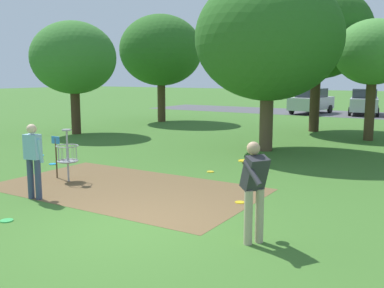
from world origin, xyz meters
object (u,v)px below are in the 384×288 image
at_px(tree_mid_right, 268,38).
at_px(tree_far_center, 318,33).
at_px(disc_golf_basket, 66,153).
at_px(tree_far_right, 74,58).
at_px(tree_near_left, 161,51).
at_px(parked_car_center_left, 364,102).
at_px(player_throwing, 254,186).
at_px(frisbee_near_basket, 240,202).
at_px(parked_car_leftmost, 311,101).
at_px(frisbee_far_left, 7,221).
at_px(tree_near_right, 373,53).
at_px(player_foreground_watching, 33,157).
at_px(frisbee_mid_grass, 210,172).
at_px(frisbee_far_right, 53,164).

bearing_deg(tree_mid_right, tree_far_center, 91.41).
xyz_separation_m(disc_golf_basket, tree_far_right, (-6.96, 7.05, 2.83)).
bearing_deg(tree_mid_right, tree_near_left, 145.03).
height_order(tree_near_left, tree_far_center, tree_far_center).
bearing_deg(tree_far_center, tree_near_left, -179.58).
relative_size(disc_golf_basket, parked_car_center_left, 0.31).
distance_m(player_throwing, frisbee_near_basket, 2.56).
height_order(disc_golf_basket, parked_car_center_left, parked_car_center_left).
bearing_deg(player_throwing, parked_car_leftmost, 104.72).
distance_m(disc_golf_basket, frisbee_far_left, 3.39).
relative_size(frisbee_far_left, tree_mid_right, 0.04).
bearing_deg(parked_car_leftmost, disc_golf_basket, -88.15).
xyz_separation_m(tree_far_center, parked_car_center_left, (0.24, 11.39, -3.88)).
bearing_deg(parked_car_leftmost, tree_near_right, -63.25).
relative_size(frisbee_near_basket, tree_far_center, 0.03).
xyz_separation_m(frisbee_near_basket, tree_far_right, (-11.77, 6.51, 3.57)).
distance_m(frisbee_far_left, parked_car_center_left, 28.36).
bearing_deg(frisbee_near_basket, tree_near_right, 87.06).
height_order(player_throwing, frisbee_near_basket, player_throwing).
bearing_deg(frisbee_near_basket, parked_car_leftmost, 103.20).
relative_size(disc_golf_basket, player_foreground_watching, 0.81).
xyz_separation_m(player_foreground_watching, player_throwing, (5.31, 0.12, 0.02)).
distance_m(tree_near_left, tree_far_right, 6.90).
height_order(player_foreground_watching, player_throwing, same).
distance_m(frisbee_mid_grass, tree_mid_right, 5.96).
bearing_deg(frisbee_mid_grass, tree_far_right, 157.02).
distance_m(tree_far_center, parked_car_center_left, 12.04).
xyz_separation_m(player_throwing, tree_far_right, (-12.97, 8.54, 2.60)).
relative_size(frisbee_far_left, tree_far_right, 0.05).
bearing_deg(tree_mid_right, frisbee_far_left, -96.32).
bearing_deg(frisbee_far_left, frisbee_near_basket, 46.57).
bearing_deg(frisbee_far_left, frisbee_far_right, 130.05).
height_order(frisbee_far_right, tree_mid_right, tree_mid_right).
distance_m(disc_golf_basket, tree_far_center, 14.76).
xyz_separation_m(frisbee_near_basket, tree_near_left, (-11.63, 13.37, 4.23)).
relative_size(frisbee_near_basket, frisbee_far_right, 0.93).
bearing_deg(player_foreground_watching, frisbee_far_right, 133.48).
relative_size(player_throwing, frisbee_near_basket, 7.68).
height_order(frisbee_mid_grass, tree_mid_right, tree_mid_right).
xyz_separation_m(player_throwing, frisbee_far_right, (-8.10, 2.83, -0.98)).
distance_m(player_throwing, tree_far_center, 16.32).
distance_m(tree_far_center, tree_far_right, 11.77).
bearing_deg(tree_far_right, tree_near_right, 22.29).
relative_size(tree_mid_right, parked_car_center_left, 1.43).
height_order(disc_golf_basket, frisbee_near_basket, disc_golf_basket).
xyz_separation_m(frisbee_mid_grass, parked_car_center_left, (0.01, 22.43, 0.91)).
distance_m(player_foreground_watching, frisbee_far_left, 1.83).
bearing_deg(parked_car_center_left, frisbee_far_left, -92.45).
distance_m(player_foreground_watching, parked_car_leftmost, 26.05).
distance_m(frisbee_far_right, tree_near_right, 13.64).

